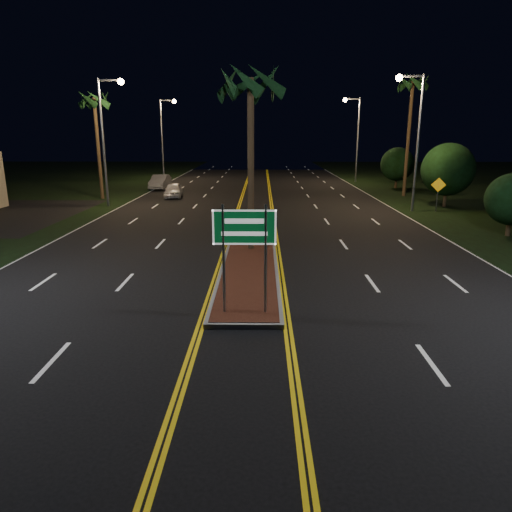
{
  "coord_description": "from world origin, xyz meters",
  "views": [
    {
      "loc": [
        0.49,
        -9.75,
        5.24
      ],
      "look_at": [
        0.33,
        2.67,
        1.9
      ],
      "focal_mm": 32.0,
      "sensor_mm": 36.0,
      "label": 1
    }
  ],
  "objects_px": {
    "highway_sign": "(244,238)",
    "median_island": "(249,272)",
    "streetlight_right_mid": "(414,127)",
    "palm_left_far": "(94,101)",
    "shrub_far": "(397,164)",
    "palm_median": "(251,83)",
    "car_far": "(160,181)",
    "palm_right_far": "(413,84)",
    "streetlight_left_mid": "(107,128)",
    "warning_sign": "(438,190)",
    "streetlight_right_far": "(355,130)",
    "shrub_mid": "(448,169)",
    "car_near": "(173,189)",
    "streetlight_left_far": "(165,130)"
  },
  "relations": [
    {
      "from": "highway_sign",
      "to": "median_island",
      "type": "bearing_deg",
      "value": 90.0
    },
    {
      "from": "streetlight_right_mid",
      "to": "palm_left_far",
      "type": "distance_m",
      "value": 24.26
    },
    {
      "from": "streetlight_right_mid",
      "to": "shrub_far",
      "type": "distance_m",
      "value": 14.74
    },
    {
      "from": "palm_median",
      "to": "car_far",
      "type": "height_order",
      "value": "palm_median"
    },
    {
      "from": "palm_right_far",
      "to": "car_far",
      "type": "distance_m",
      "value": 24.36
    },
    {
      "from": "median_island",
      "to": "car_far",
      "type": "relative_size",
      "value": 2.16
    },
    {
      "from": "streetlight_left_mid",
      "to": "streetlight_right_mid",
      "type": "bearing_deg",
      "value": -5.38
    },
    {
      "from": "highway_sign",
      "to": "warning_sign",
      "type": "distance_m",
      "value": 22.94
    },
    {
      "from": "streetlight_left_mid",
      "to": "warning_sign",
      "type": "bearing_deg",
      "value": -5.11
    },
    {
      "from": "highway_sign",
      "to": "warning_sign",
      "type": "bearing_deg",
      "value": 56.54
    },
    {
      "from": "car_far",
      "to": "streetlight_right_far",
      "type": "bearing_deg",
      "value": 19.46
    },
    {
      "from": "highway_sign",
      "to": "streetlight_right_mid",
      "type": "height_order",
      "value": "streetlight_right_mid"
    },
    {
      "from": "highway_sign",
      "to": "shrub_mid",
      "type": "relative_size",
      "value": 0.69
    },
    {
      "from": "car_near",
      "to": "palm_median",
      "type": "bearing_deg",
      "value": -75.06
    },
    {
      "from": "streetlight_left_mid",
      "to": "shrub_mid",
      "type": "bearing_deg",
      "value": 0.0
    },
    {
      "from": "streetlight_right_far",
      "to": "car_far",
      "type": "distance_m",
      "value": 21.81
    },
    {
      "from": "shrub_mid",
      "to": "median_island",
      "type": "bearing_deg",
      "value": -129.47
    },
    {
      "from": "palm_median",
      "to": "shrub_mid",
      "type": "distance_m",
      "value": 19.97
    },
    {
      "from": "streetlight_left_mid",
      "to": "highway_sign",
      "type": "bearing_deg",
      "value": -63.41
    },
    {
      "from": "palm_median",
      "to": "palm_right_far",
      "type": "xyz_separation_m",
      "value": [
        12.8,
        19.5,
        1.87
      ]
    },
    {
      "from": "palm_left_far",
      "to": "car_near",
      "type": "distance_m",
      "value": 9.14
    },
    {
      "from": "car_near",
      "to": "streetlight_right_far",
      "type": "bearing_deg",
      "value": 30.45
    },
    {
      "from": "streetlight_right_mid",
      "to": "median_island",
      "type": "bearing_deg",
      "value": -125.28
    },
    {
      "from": "shrub_far",
      "to": "car_near",
      "type": "height_order",
      "value": "shrub_far"
    },
    {
      "from": "streetlight_right_mid",
      "to": "streetlight_right_far",
      "type": "distance_m",
      "value": 20.0
    },
    {
      "from": "palm_median",
      "to": "warning_sign",
      "type": "distance_m",
      "value": 17.99
    },
    {
      "from": "car_far",
      "to": "palm_right_far",
      "type": "bearing_deg",
      "value": -12.36
    },
    {
      "from": "warning_sign",
      "to": "palm_median",
      "type": "bearing_deg",
      "value": -126.06
    },
    {
      "from": "palm_left_far",
      "to": "warning_sign",
      "type": "relative_size",
      "value": 3.78
    },
    {
      "from": "highway_sign",
      "to": "shrub_mid",
      "type": "height_order",
      "value": "shrub_mid"
    },
    {
      "from": "palm_left_far",
      "to": "shrub_far",
      "type": "bearing_deg",
      "value": 16.74
    },
    {
      "from": "highway_sign",
      "to": "streetlight_left_mid",
      "type": "distance_m",
      "value": 23.93
    },
    {
      "from": "streetlight_right_mid",
      "to": "palm_left_far",
      "type": "relative_size",
      "value": 1.02
    },
    {
      "from": "highway_sign",
      "to": "shrub_far",
      "type": "xyz_separation_m",
      "value": [
        13.8,
        33.2,
        -0.07
      ]
    },
    {
      "from": "streetlight_right_far",
      "to": "palm_right_far",
      "type": "relative_size",
      "value": 0.87
    },
    {
      "from": "palm_median",
      "to": "streetlight_right_far",
      "type": "bearing_deg",
      "value": 71.38
    },
    {
      "from": "streetlight_left_far",
      "to": "palm_right_far",
      "type": "relative_size",
      "value": 0.87
    },
    {
      "from": "median_island",
      "to": "warning_sign",
      "type": "xyz_separation_m",
      "value": [
        12.64,
        14.92,
        1.42
      ]
    },
    {
      "from": "streetlight_right_mid",
      "to": "car_far",
      "type": "relative_size",
      "value": 1.89
    },
    {
      "from": "palm_right_far",
      "to": "car_near",
      "type": "relative_size",
      "value": 2.42
    },
    {
      "from": "streetlight_left_far",
      "to": "car_far",
      "type": "height_order",
      "value": "streetlight_left_far"
    },
    {
      "from": "streetlight_left_far",
      "to": "palm_right_far",
      "type": "distance_m",
      "value": 27.5
    },
    {
      "from": "streetlight_left_far",
      "to": "car_far",
      "type": "distance_m",
      "value": 10.19
    },
    {
      "from": "streetlight_right_mid",
      "to": "palm_left_far",
      "type": "height_order",
      "value": "streetlight_right_mid"
    },
    {
      "from": "shrub_mid",
      "to": "car_near",
      "type": "bearing_deg",
      "value": 166.65
    },
    {
      "from": "highway_sign",
      "to": "streetlight_left_mid",
      "type": "height_order",
      "value": "streetlight_left_mid"
    },
    {
      "from": "car_far",
      "to": "median_island",
      "type": "bearing_deg",
      "value": -70.76
    },
    {
      "from": "highway_sign",
      "to": "warning_sign",
      "type": "relative_size",
      "value": 1.37
    },
    {
      "from": "streetlight_left_far",
      "to": "shrub_mid",
      "type": "distance_m",
      "value": 31.85
    },
    {
      "from": "shrub_mid",
      "to": "shrub_far",
      "type": "relative_size",
      "value": 1.17
    }
  ]
}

